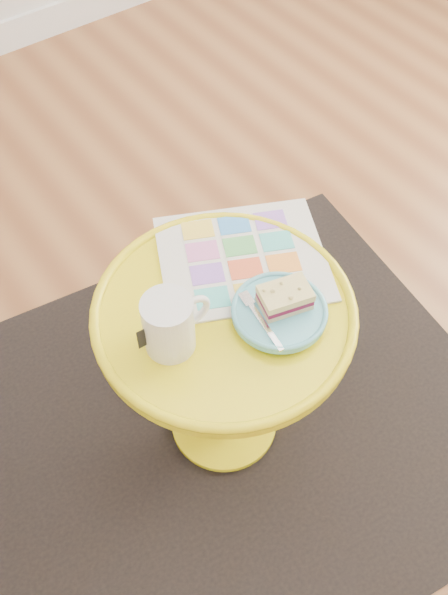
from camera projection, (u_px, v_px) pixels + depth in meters
floor at (336, 451)px, 1.57m from camera, size 4.00×4.00×0.00m
rug at (224, 423)px, 1.61m from camera, size 1.44×1.27×0.01m
side_table at (224, 349)px, 1.35m from camera, size 0.50×0.50×0.47m
newspaper at (243, 258)px, 1.31m from camera, size 0.41×0.39×0.01m
mug at (170, 323)px, 1.14m from camera, size 0.13×0.09×0.12m
plate at (279, 312)px, 1.21m from camera, size 0.18×0.18×0.02m
cake_slice at (285, 297)px, 1.20m from camera, size 0.10×0.08×0.04m
fork at (260, 318)px, 1.19m from camera, size 0.04×0.14×0.00m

